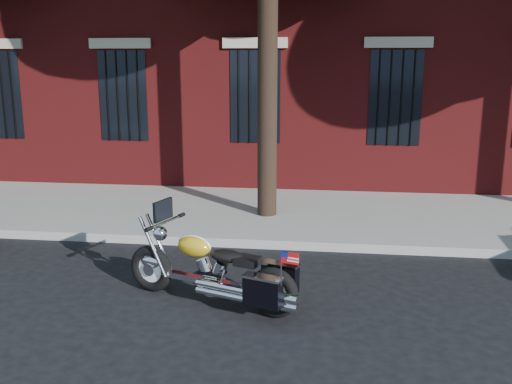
# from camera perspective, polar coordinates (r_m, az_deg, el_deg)

# --- Properties ---
(ground) EXTENTS (120.00, 120.00, 0.00)m
(ground) POSITION_cam_1_polar(r_m,az_deg,el_deg) (8.18, -4.65, -8.46)
(ground) COLOR black
(ground) RESTS_ON ground
(curb) EXTENTS (40.00, 0.16, 0.15)m
(curb) POSITION_cam_1_polar(r_m,az_deg,el_deg) (9.43, -2.94, -4.99)
(curb) COLOR gray
(curb) RESTS_ON ground
(sidewalk) EXTENTS (40.00, 3.60, 0.15)m
(sidewalk) POSITION_cam_1_polar(r_m,az_deg,el_deg) (11.21, -1.25, -2.03)
(sidewalk) COLOR gray
(sidewalk) RESTS_ON ground
(motorcycle) EXTENTS (2.32, 1.26, 1.27)m
(motorcycle) POSITION_cam_1_polar(r_m,az_deg,el_deg) (7.12, -3.86, -8.12)
(motorcycle) COLOR black
(motorcycle) RESTS_ON ground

